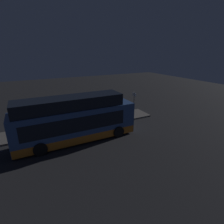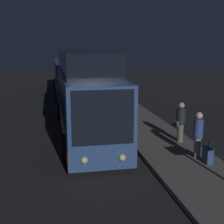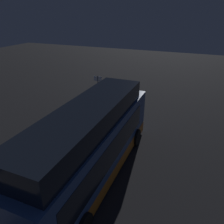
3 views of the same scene
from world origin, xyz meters
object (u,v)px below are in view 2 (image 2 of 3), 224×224
Objects in this scene: bus_second at (70,78)px; passenger_boarding at (181,121)px; suitcase at (208,155)px; passenger_waiting at (198,133)px; bus_lead at (85,97)px.

passenger_boarding is (15.74, 3.95, -0.35)m from bus_second.
bus_second reaches higher than suitcase.
bus_second is 18.18m from passenger_waiting.
passenger_waiting reaches higher than passenger_boarding.
passenger_boarding is at bearing 179.35° from suitcase.
bus_lead is 6.21m from passenger_waiting.
bus_lead is at bearing 35.78° from passenger_boarding.
passenger_waiting is at bearing 37.94° from bus_lead.
passenger_waiting is at bearing 12.04° from bus_second.
passenger_boarding is 0.99× the size of passenger_waiting.
passenger_waiting is 2.08× the size of suitcase.
bus_lead is 6.87m from suitcase.
bus_lead reaches higher than passenger_waiting.
bus_second reaches higher than passenger_boarding.
suitcase is (5.46, 3.92, -1.38)m from bus_lead.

